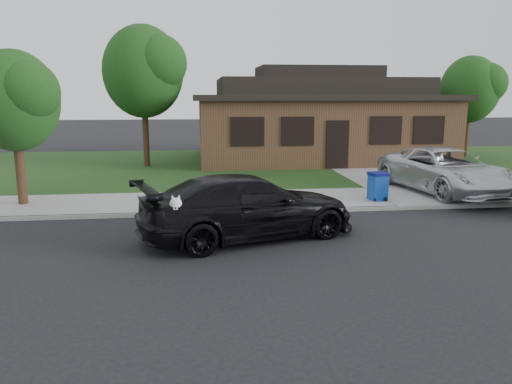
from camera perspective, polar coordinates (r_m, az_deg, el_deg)
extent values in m
plane|color=black|center=(11.22, 4.74, -6.61)|extent=(120.00, 120.00, 0.00)
cube|color=gray|center=(15.97, 1.19, -0.99)|extent=(60.00, 3.00, 0.12)
cube|color=gray|center=(14.53, 2.01, -2.22)|extent=(60.00, 0.12, 0.12)
cube|color=#193814|center=(23.80, -1.47, 3.04)|extent=(60.00, 13.00, 0.13)
cube|color=gray|center=(22.29, 14.83, 2.13)|extent=(4.50, 13.00, 0.14)
imported|color=black|center=(11.93, -0.90, -1.69)|extent=(5.67, 3.68, 1.53)
ellipsoid|color=white|center=(10.84, -9.09, -1.62)|extent=(0.34, 0.40, 0.30)
sphere|color=white|center=(10.60, -9.15, -1.36)|extent=(0.26, 0.26, 0.26)
cube|color=white|center=(10.49, -9.17, -1.75)|extent=(0.09, 0.12, 0.08)
sphere|color=black|center=(10.43, -9.18, -1.82)|extent=(0.04, 0.04, 0.04)
cone|color=white|center=(10.62, -9.52, -0.60)|extent=(0.11, 0.11, 0.14)
cone|color=white|center=(10.62, -8.81, -0.59)|extent=(0.11, 0.11, 0.14)
imported|color=silver|center=(18.05, 20.77, 2.33)|extent=(3.28, 5.64, 1.48)
cube|color=#0D3B98|center=(16.18, 13.74, 0.50)|extent=(0.57, 0.57, 0.79)
cube|color=#080D63|center=(16.11, 13.82, 2.04)|extent=(0.63, 0.63, 0.09)
cylinder|color=black|center=(15.96, 13.40, -0.86)|extent=(0.07, 0.13, 0.12)
cylinder|color=black|center=(16.08, 14.58, -0.82)|extent=(0.07, 0.13, 0.12)
cube|color=#422B1C|center=(26.26, 6.89, 7.15)|extent=(12.00, 8.00, 3.00)
cube|color=black|center=(26.20, 6.97, 10.70)|extent=(12.60, 8.60, 0.25)
cube|color=black|center=(26.21, 7.00, 11.85)|extent=(10.00, 6.50, 0.80)
cube|color=black|center=(26.23, 7.04, 13.38)|extent=(6.00, 3.50, 0.60)
cube|color=black|center=(22.41, 9.29, 5.39)|extent=(1.00, 0.06, 2.10)
cube|color=black|center=(21.61, -0.99, 6.93)|extent=(1.30, 0.05, 1.10)
cube|color=black|center=(21.94, 4.77, 6.95)|extent=(1.30, 0.05, 1.10)
cube|color=black|center=(23.07, 14.63, 6.84)|extent=(1.30, 0.05, 1.10)
cube|color=black|center=(23.87, 19.13, 6.72)|extent=(1.30, 0.05, 1.10)
cylinder|color=#332114|center=(23.67, -12.46, 5.91)|extent=(0.28, 0.28, 2.48)
ellipsoid|color=#143811|center=(23.60, -12.77, 13.27)|extent=(3.60, 3.60, 4.14)
sphere|color=#26591E|center=(23.02, -11.11, 14.29)|extent=(2.52, 2.52, 2.52)
cylinder|color=#332114|center=(28.80, 22.85, 5.74)|extent=(0.28, 0.28, 2.03)
ellipsoid|color=#143811|center=(28.71, 23.24, 10.73)|extent=(3.00, 3.00, 3.45)
sphere|color=#26591E|center=(28.63, 24.80, 11.21)|extent=(2.10, 2.10, 2.10)
cylinder|color=#332114|center=(16.72, -25.29, 1.83)|extent=(0.28, 0.28, 1.80)
ellipsoid|color=#143811|center=(16.55, -25.92, 9.36)|extent=(2.60, 2.60, 2.99)
sphere|color=#26591E|center=(16.02, -24.67, 10.38)|extent=(1.82, 1.82, 1.82)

